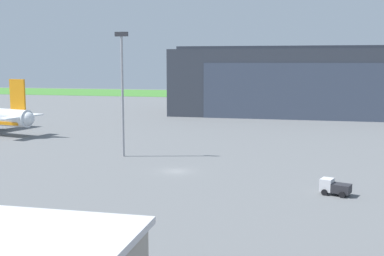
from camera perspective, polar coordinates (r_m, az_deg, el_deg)
ground_plane at (r=79.96m, az=-1.84°, el=-4.96°), size 440.00×440.00×0.00m
grass_field_strip at (r=262.51m, az=8.48°, el=3.78°), size 440.00×56.00×0.08m
maintenance_hangar at (r=167.31m, az=15.24°, el=5.07°), size 98.88×32.40×22.26m
baggage_tug at (r=68.66m, az=15.92°, el=-6.48°), size 4.23×3.21×2.05m
apron_light_mast at (r=91.63m, az=-7.95°, el=4.79°), size 2.40×0.50×22.61m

